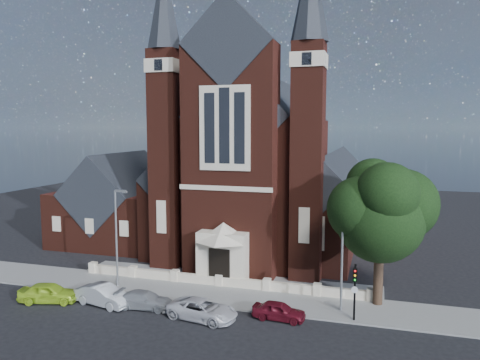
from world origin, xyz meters
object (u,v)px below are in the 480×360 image
object	(u,v)px
street_tree	(382,213)
car_silver_b	(145,300)
parish_hall	(121,207)
car_lime_van	(49,293)
car_white_suv	(203,310)
street_lamp_left	(117,232)
traffic_signal	(355,285)
car_silver_a	(104,295)
car_dark_red	(279,311)
church	(267,170)
street_lamp_right	(344,249)

from	to	relation	value
street_tree	car_silver_b	world-z (taller)	street_tree
parish_hall	car_lime_van	size ratio (longest dim) A/B	2.78
car_lime_van	car_white_suv	size ratio (longest dim) A/B	0.89
street_lamp_left	traffic_signal	bearing A→B (deg)	-4.76
car_silver_a	car_silver_b	xyz separation A→B (m)	(3.21, 0.32, -0.13)
car_dark_red	car_silver_b	bearing A→B (deg)	98.44
street_tree	car_silver_b	xyz separation A→B (m)	(-16.27, -5.15, -6.34)
street_tree	car_lime_van	distance (m)	25.29
street_tree	car_lime_van	world-z (taller)	street_tree
church	street_lamp_left	distance (m)	20.84
street_lamp_right	traffic_signal	bearing A→B (deg)	-59.99
church	car_silver_a	size ratio (longest dim) A/B	7.64
car_silver_b	car_white_suv	distance (m)	4.76
traffic_signal	car_lime_van	size ratio (longest dim) A/B	0.91
church	car_dark_red	size ratio (longest dim) A/B	9.56
street_tree	car_dark_red	world-z (taller)	street_tree
street_tree	car_white_suv	world-z (taller)	street_tree
car_dark_red	traffic_signal	bearing A→B (deg)	-74.46
street_lamp_right	car_dark_red	size ratio (longest dim) A/B	2.22
car_silver_a	street_tree	bearing A→B (deg)	-62.41
church	car_dark_red	world-z (taller)	church
car_silver_b	street_tree	bearing A→B (deg)	-75.55
parish_hall	traffic_signal	distance (m)	31.20
car_lime_van	car_dark_red	xyz separation A→B (m)	(17.20, 1.83, -0.12)
street_tree	car_dark_red	xyz separation A→B (m)	(-6.53, -4.33, -6.34)
street_lamp_right	car_silver_b	world-z (taller)	street_lamp_right
car_lime_van	car_white_suv	bearing A→B (deg)	-103.29
street_lamp_left	car_white_suv	xyz separation A→B (m)	(8.96, -4.07, -3.91)
parish_hall	street_lamp_right	bearing A→B (deg)	-28.22
parish_hall	car_dark_red	xyz separation A→B (m)	(22.06, -16.62, -3.39)
street_tree	street_lamp_left	world-z (taller)	street_tree
traffic_signal	car_dark_red	bearing A→B (deg)	-168.07
street_lamp_left	car_dark_red	world-z (taller)	street_lamp_left
car_lime_van	car_white_suv	xyz separation A→B (m)	(12.18, 0.38, -0.06)
street_lamp_right	car_silver_a	bearing A→B (deg)	-167.48
church	street_tree	size ratio (longest dim) A/B	3.26
parish_hall	car_dark_red	world-z (taller)	parish_hall
parish_hall	car_silver_b	bearing A→B (deg)	-54.74
car_silver_b	car_dark_red	world-z (taller)	car_dark_red
parish_hall	street_lamp_left	xyz separation A→B (m)	(8.09, -14.00, 0.59)
parish_hall	car_white_suv	xyz separation A→B (m)	(17.05, -18.07, -3.33)
street_lamp_right	car_silver_b	xyz separation A→B (m)	(-13.76, -3.44, -3.98)
street_lamp_right	car_silver_a	xyz separation A→B (m)	(-16.97, -3.77, -3.85)
street_lamp_right	car_silver_a	distance (m)	17.80
parish_hall	street_tree	size ratio (longest dim) A/B	1.14
parish_hall	car_white_suv	bearing A→B (deg)	-46.66
car_white_suv	parish_hall	bearing A→B (deg)	53.24
street_lamp_left	parish_hall	bearing A→B (deg)	120.02
church	car_white_suv	xyz separation A→B (m)	(1.05, -23.01, -7.50)
street_lamp_left	car_silver_a	world-z (taller)	street_lamp_left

